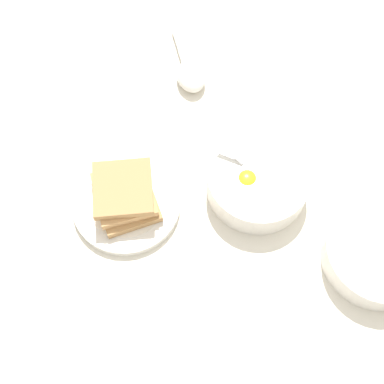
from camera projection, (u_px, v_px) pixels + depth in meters
name	position (u px, v px, depth m)	size (l,w,h in m)	color
ground_plane	(232.00, 218.00, 0.88)	(3.00, 3.00, 0.00)	silver
egg_bowl	(258.00, 182.00, 0.88)	(0.17, 0.17, 0.08)	white
toast_plate	(127.00, 204.00, 0.88)	(0.18, 0.18, 0.02)	white
toast_sandwich	(125.00, 195.00, 0.86)	(0.14, 0.14, 0.04)	tan
soup_spoon	(190.00, 72.00, 0.99)	(0.12, 0.15, 0.03)	white
congee_bowl	(378.00, 253.00, 0.83)	(0.17, 0.17, 0.05)	white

